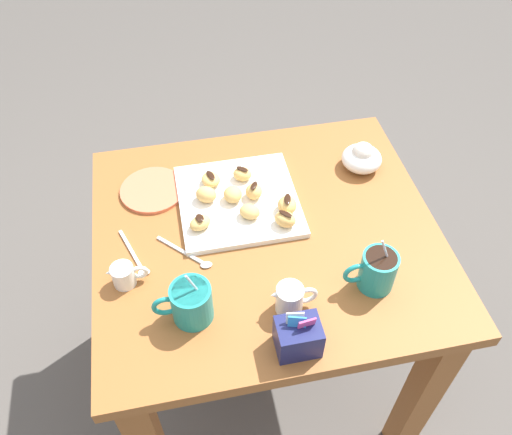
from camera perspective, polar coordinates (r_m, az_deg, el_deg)
ground_plane at (r=1.93m, az=0.83°, el=-15.93°), size 8.00×8.00×0.00m
dining_table at (r=1.43m, az=1.08°, el=-5.55°), size 0.85×0.77×0.74m
pastry_plate_square at (r=1.37m, az=-1.92°, el=1.83°), size 0.30×0.30×0.02m
coffee_mug_teal_left at (r=1.20m, az=12.90°, el=-5.55°), size 0.12×0.08×0.15m
coffee_mug_teal_right at (r=1.13m, az=-7.08°, el=-9.04°), size 0.13×0.09×0.14m
cream_pitcher_white at (r=1.15m, az=3.61°, el=-8.69°), size 0.10×0.06×0.07m
sugar_caddy at (r=1.10m, az=4.56°, el=-12.68°), size 0.09×0.07×0.11m
ice_cream_bowl at (r=1.48m, az=11.35°, el=6.38°), size 0.11×0.11×0.08m
chocolate_sauce_pitcher at (r=1.23m, az=-14.07°, el=-5.98°), size 0.09×0.05×0.06m
saucer_coral_left at (r=1.43m, az=-11.08°, el=2.93°), size 0.17×0.17×0.01m
loose_spoon_near_saucer at (r=1.27m, az=-7.10°, el=-4.13°), size 0.12×0.12×0.01m
loose_spoon_by_plate at (r=1.28m, az=-12.81°, el=-4.30°), size 0.07×0.15×0.01m
beignet_0 at (r=1.40m, az=-4.89°, el=4.11°), size 0.06×0.06×0.03m
chocolate_drizzle_0 at (r=1.39m, az=-4.93°, el=4.58°), size 0.03×0.04×0.00m
beignet_1 at (r=1.31m, az=-0.68°, el=0.63°), size 0.07×0.06×0.03m
beignet_2 at (r=1.40m, az=-1.48°, el=4.71°), size 0.06×0.06×0.03m
chocolate_drizzle_2 at (r=1.39m, az=-1.49°, el=5.26°), size 0.04×0.03×0.00m
beignet_3 at (r=1.29m, az=-6.04°, el=-0.57°), size 0.07×0.06×0.03m
chocolate_drizzle_3 at (r=1.28m, az=-6.10°, el=-0.06°), size 0.02×0.03×0.00m
beignet_4 at (r=1.35m, az=-0.22°, el=2.83°), size 0.05×0.05×0.04m
chocolate_drizzle_4 at (r=1.34m, az=-0.22°, el=3.46°), size 0.03×0.04×0.00m
beignet_5 at (r=1.35m, az=-5.40°, el=2.49°), size 0.07×0.06×0.04m
beignet_6 at (r=1.32m, az=3.38°, el=1.36°), size 0.05×0.06×0.04m
chocolate_drizzle_6 at (r=1.31m, az=3.42°, el=2.00°), size 0.03×0.04×0.00m
beignet_7 at (r=1.35m, az=-2.52°, el=2.51°), size 0.06×0.06×0.04m
beignet_8 at (r=1.29m, az=3.19°, el=-0.24°), size 0.07×0.07×0.04m
chocolate_drizzle_8 at (r=1.27m, az=3.23°, el=0.37°), size 0.04×0.04×0.00m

